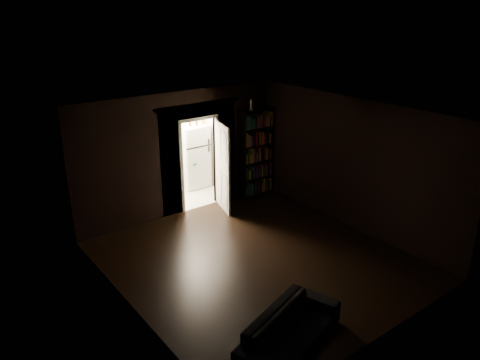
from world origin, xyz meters
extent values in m
plane|color=black|center=(0.00, 0.00, 0.00)|extent=(5.50, 5.50, 0.00)
cube|color=black|center=(-1.23, 2.80, 1.40)|extent=(2.55, 0.10, 2.80)
cube|color=black|center=(1.73, 2.80, 1.40)|extent=(1.55, 0.10, 2.80)
cube|color=black|center=(0.50, 2.80, 2.45)|extent=(0.90, 0.10, 0.70)
cube|color=black|center=(-2.50, 0.00, 1.40)|extent=(0.02, 5.50, 2.80)
cube|color=black|center=(2.50, 0.00, 1.40)|extent=(0.02, 5.50, 2.80)
cube|color=black|center=(0.00, -2.75, 1.40)|extent=(5.00, 0.02, 2.80)
cube|color=beige|center=(0.00, 0.00, 2.80)|extent=(5.00, 5.50, 0.02)
cube|color=silver|center=(0.50, 2.74, 1.05)|extent=(1.04, 0.06, 2.17)
cube|color=#B6B39F|center=(0.50, 3.65, -0.05)|extent=(2.20, 1.80, 0.10)
cube|color=#EEE7CE|center=(0.50, 4.50, 1.20)|extent=(2.20, 0.10, 2.40)
cube|color=#EEE7CE|center=(-0.55, 3.65, 1.20)|extent=(0.10, 1.60, 2.40)
cube|color=#EEE7CE|center=(1.55, 3.65, 1.20)|extent=(0.10, 1.60, 2.40)
cube|color=#EEE7CE|center=(0.50, 3.65, 2.45)|extent=(2.20, 1.80, 0.10)
cube|color=#BA6464|center=(0.50, 4.44, 2.22)|extent=(2.00, 0.04, 0.26)
imported|color=black|center=(-1.12, -2.10, 0.35)|extent=(2.00, 1.33, 0.71)
cube|color=black|center=(2.00, 2.55, 1.10)|extent=(0.96, 0.61, 2.20)
cube|color=silver|center=(1.08, 4.03, 0.82)|extent=(0.87, 0.83, 1.65)
cube|color=silver|center=(0.85, 2.32, 1.02)|extent=(0.28, 0.83, 2.05)
cube|color=white|center=(1.80, 2.49, 2.34)|extent=(0.10, 0.10, 0.27)
cube|color=black|center=(1.18, 3.92, 1.78)|extent=(0.66, 0.24, 0.27)
camera|label=1|loc=(-4.90, -5.94, 4.58)|focal=35.00mm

